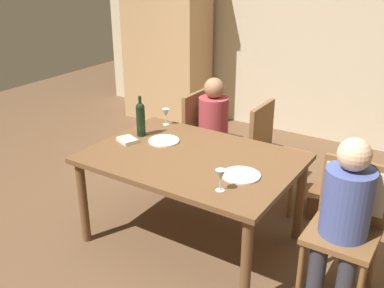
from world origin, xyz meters
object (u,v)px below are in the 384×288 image
dinner_plate_guest_left (241,175)px  person_woman_host (345,211)px  chair_right_end (350,209)px  dinner_plate_host (164,141)px  wine_glass_centre (220,176)px  person_man_bearded (216,125)px  dining_table (192,166)px  wine_glass_near_left (166,113)px  wine_bottle_tall_green (141,118)px  handbag (314,202)px  chair_far_right (272,148)px  armoire_cabinet (167,39)px  chair_far_left (206,132)px

dinner_plate_guest_left → person_woman_host: bearing=5.6°
chair_right_end → dinner_plate_host: bearing=0.3°
wine_glass_centre → dinner_plate_guest_left: (0.02, 0.25, -0.10)m
person_man_bearded → dinner_plate_host: size_ratio=4.35×
person_man_bearded → dinner_plate_guest_left: person_man_bearded is taller
dining_table → dinner_plate_host: 0.38m
person_man_bearded → wine_glass_near_left: 0.58m
wine_bottle_tall_green → handbag: (1.28, 0.81, -0.79)m
dinner_plate_guest_left → handbag: (0.24, 1.02, -0.64)m
person_woman_host → wine_glass_near_left: person_woman_host is taller
chair_far_right → handbag: bearing=90.0°
armoire_cabinet → handbag: 3.08m
dining_table → dinner_plate_host: size_ratio=6.21×
armoire_cabinet → chair_right_end: (3.04, -2.17, -0.50)m
dining_table → person_woman_host: size_ratio=1.36×
wine_glass_centre → dinner_plate_host: (-0.79, 0.47, -0.10)m
person_man_bearded → armoire_cabinet: bearing=-131.4°
chair_far_left → chair_far_right: bearing=90.0°
chair_right_end → wine_bottle_tall_green: size_ratio=2.67×
wine_bottle_tall_green → wine_glass_near_left: size_ratio=2.31×
wine_bottle_tall_green → dinner_plate_host: wine_bottle_tall_green is taller
wine_glass_near_left → handbag: 1.54m
dinner_plate_host → chair_far_right: bearing=53.0°
armoire_cabinet → person_woman_host: bearing=-37.4°
chair_far_right → dinner_plate_guest_left: (0.20, -1.02, 0.21)m
chair_far_left → wine_glass_centre: size_ratio=6.17×
person_man_bearded → dinner_plate_host: bearing=-1.4°
dining_table → chair_far_right: size_ratio=1.70×
dinner_plate_host → wine_bottle_tall_green: bearing=179.2°
armoire_cabinet → dinner_plate_host: (1.53, -2.18, -0.35)m
chair_far_left → wine_glass_near_left: bearing=-14.0°
armoire_cabinet → wine_glass_centre: bearing=-48.8°
chair_right_end → chair_far_right: 1.21m
chair_far_right → wine_glass_centre: 1.33m
dinner_plate_guest_left → dinner_plate_host: bearing=165.4°
wine_glass_centre → handbag: (0.26, 1.28, -0.74)m
chair_right_end → chair_far_left: (-1.60, 0.80, -0.06)m
chair_right_end → dinner_plate_guest_left: (-0.70, -0.22, 0.15)m
dinner_plate_host → dinner_plate_guest_left: bearing=-14.6°
wine_glass_near_left → dinner_plate_host: wine_glass_near_left is taller
person_woman_host → dinner_plate_guest_left: size_ratio=4.26×
dinner_plate_guest_left → chair_right_end: bearing=17.3°
dining_table → chair_right_end: size_ratio=1.70×
wine_glass_near_left → dinner_plate_host: bearing=-56.8°
wine_glass_centre → dinner_plate_guest_left: bearing=85.3°
armoire_cabinet → wine_bottle_tall_green: size_ratio=6.32×
chair_far_left → handbag: 1.22m
chair_right_end → wine_glass_near_left: chair_right_end is taller
armoire_cabinet → dining_table: size_ratio=1.40×
wine_glass_centre → dining_table: bearing=141.6°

